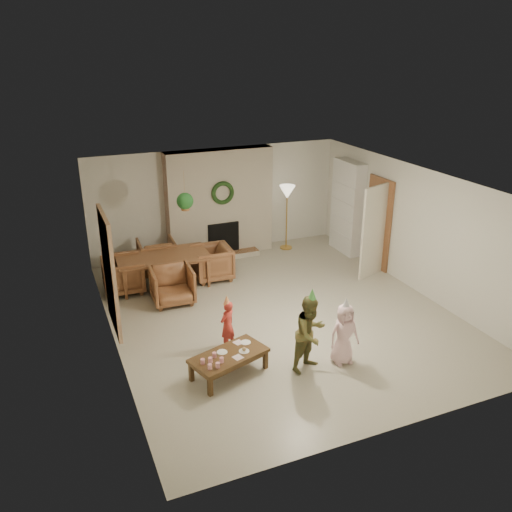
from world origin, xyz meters
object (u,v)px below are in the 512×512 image
dining_chair_far (157,255)px  child_red (227,325)px  child_plaid (310,333)px  dining_table (164,271)px  dining_chair_near (172,285)px  dining_chair_left (124,275)px  child_pink (344,334)px  dining_chair_right (212,263)px  coffee_table_top (229,356)px

dining_chair_far → child_red: size_ratio=0.93×
child_plaid → dining_table: bearing=88.4°
dining_table → dining_chair_far: dining_chair_far is taller
dining_chair_near → dining_chair_left: size_ratio=1.00×
dining_chair_left → child_pink: bearing=-142.6°
dining_chair_far → child_red: (0.34, -3.63, 0.07)m
dining_table → dining_chair_near: dining_chair_near is taller
dining_table → dining_chair_near: (-0.04, -0.82, 0.03)m
child_pink → dining_table: bearing=118.7°
dining_chair_far → dining_chair_left: same height
dining_chair_right → child_red: 2.84m
dining_chair_far → child_plaid: child_plaid is taller
dining_table → dining_chair_right: dining_chair_right is taller
dining_chair_near → dining_chair_left: 1.16m
child_red → child_pink: 1.88m
coffee_table_top → dining_chair_near: bearing=75.8°
dining_chair_far → coffee_table_top: (0.10, -4.34, -0.03)m
dining_chair_right → coffee_table_top: bearing=-11.7°
dining_table → dining_chair_left: dining_chair_left is taller
dining_chair_near → dining_chair_far: same height
dining_table → coffee_table_top: (0.14, -3.52, 0.00)m
child_red → child_plaid: 1.42m
child_red → dining_table: bearing=-114.1°
dining_chair_left → child_pink: size_ratio=0.79×
dining_chair_left → child_pink: child_pink is taller
dining_chair_left → child_red: size_ratio=0.93×
coffee_table_top → child_red: 0.75m
dining_chair_near → child_red: 2.04m
dining_chair_far → dining_table: bearing=90.0°
dining_chair_far → coffee_table_top: 4.35m
child_pink → coffee_table_top: bearing=170.7°
dining_chair_near → coffee_table_top: (0.18, -2.70, -0.03)m
dining_table → child_pink: child_pink is taller
dining_chair_left → coffee_table_top: bearing=-162.3°
coffee_table_top → child_red: bearing=53.7°
child_plaid → coffee_table_top: bearing=144.4°
dining_chair_left → child_plaid: 4.45m
dining_chair_left → dining_chair_near: bearing=-135.0°
dining_chair_left → child_red: bearing=-154.7°
coffee_table_top → child_red: child_red is taller
dining_chair_near → dining_chair_far: (0.07, 1.64, 0.00)m
dining_chair_near → child_plaid: 3.33m
dining_chair_left → dining_chair_right: bearing=-90.0°
dining_chair_left → coffee_table_top: dining_chair_left is taller
dining_chair_right → child_plaid: bearing=7.5°
dining_table → dining_chair_far: bearing=90.0°
dining_chair_near → child_red: size_ratio=0.93×
dining_chair_left → dining_chair_right: 1.85m
dining_chair_right → dining_chair_near: bearing=-51.3°
dining_table → dining_chair_far: 0.82m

